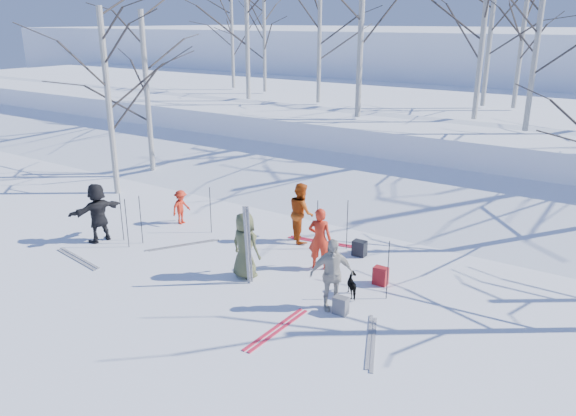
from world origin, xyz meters
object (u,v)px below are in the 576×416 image
Objects in this scene: skier_redor_behind at (301,212)px; skier_red_north at (320,239)px; skier_cream_east at (331,274)px; backpack_red at (381,276)px; backpack_dark at (360,248)px; skier_red_seated at (181,207)px; skier_olive_center at (245,245)px; backpack_grey at (341,306)px; skier_grey_west at (98,213)px; dog at (354,285)px.

skier_red_north is at bearing 179.81° from skier_redor_behind.
skier_redor_behind is at bearing 89.37° from skier_cream_east.
backpack_red is 1.67m from backpack_dark.
skier_red_seated is 6.55m from skier_cream_east.
backpack_red is (2.80, 1.39, -0.58)m from skier_olive_center.
skier_redor_behind is 3.87× the size of backpack_red.
backpack_red is 1.05× the size of backpack_dark.
skier_red_north reaches higher than backpack_grey.
skier_grey_west reaches higher than dog.
skier_red_north is 3.66× the size of backpack_red.
skier_red_seated is at bearing 176.27° from backpack_red.
skier_cream_east is 0.94m from dog.
skier_olive_center reaches higher than skier_red_seated.
skier_redor_behind is 3.84m from skier_cream_east.
backpack_red is at bearing -150.68° from dog.
skier_grey_west reaches higher than skier_red_north.
skier_grey_west is at bearing 77.59° from skier_redor_behind.
skier_red_seated is 0.66× the size of skier_cream_east.
skier_grey_west reaches higher than skier_cream_east.
dog is at bearing 128.69° from skier_red_north.
backpack_red is (2.95, -1.27, -0.60)m from skier_redor_behind.
skier_grey_west is (-4.70, -0.42, 0.02)m from skier_olive_center.
backpack_grey is 0.95× the size of backpack_dark.
dog is 1.39× the size of backpack_red.
skier_grey_west is at bearing 9.91° from skier_olive_center.
skier_red_north is 1.67m from dog.
skier_redor_behind is at bearing -81.89° from dog.
backpack_red is 1.70m from backpack_grey.
backpack_red is (0.25, 0.84, -0.04)m from dog.
skier_olive_center reaches higher than backpack_grey.
skier_redor_behind is 1.05× the size of skier_cream_east.
skier_olive_center is at bearing -31.84° from dog.
skier_red_north is 0.94× the size of skier_grey_west.
skier_cream_east is (2.41, -0.21, -0.02)m from skier_olive_center.
skier_red_seated is at bearing 56.44° from skier_redor_behind.
skier_grey_west is at bearing 139.22° from skier_cream_east.
skier_cream_east is at bearing 161.10° from backpack_grey.
skier_olive_center is 2.78m from backpack_grey.
skier_redor_behind is at bearing -76.40° from skier_red_seated.
skier_olive_center is at bearing 28.71° from skier_red_north.
backpack_grey is at bearing 177.44° from skier_redor_behind.
skier_grey_west is at bearing -179.19° from backpack_grey.
backpack_grey is (2.85, -2.97, -0.62)m from skier_redor_behind.
skier_redor_behind reaches higher than dog.
dog is at bearing -100.54° from skier_red_seated.
skier_cream_east is at bearing 35.59° from dog.
skier_redor_behind is 1.59× the size of skier_red_seated.
backpack_grey is 3.10m from backpack_dark.
backpack_red is (0.39, 1.60, -0.57)m from skier_cream_east.
skier_redor_behind is at bearing 156.78° from backpack_red.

